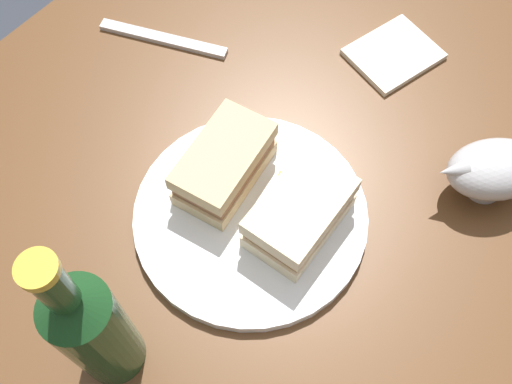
{
  "coord_description": "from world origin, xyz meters",
  "views": [
    {
      "loc": [
        -0.26,
        -0.2,
        1.34
      ],
      "look_at": [
        -0.02,
        -0.01,
        0.77
      ],
      "focal_mm": 41.01,
      "sensor_mm": 36.0,
      "label": 1
    }
  ],
  "objects_px": {
    "napkin": "(393,54)",
    "fork": "(163,39)",
    "plate": "(251,216)",
    "cider_bottle": "(96,332)",
    "sandwich_half_right": "(224,164)",
    "sandwich_half_left": "(300,213)",
    "gravy_boat": "(494,170)"
  },
  "relations": [
    {
      "from": "sandwich_half_left",
      "to": "fork",
      "type": "xyz_separation_m",
      "value": [
        0.11,
        0.31,
        -0.04
      ]
    },
    {
      "from": "napkin",
      "to": "cider_bottle",
      "type": "bearing_deg",
      "value": 179.09
    },
    {
      "from": "sandwich_half_left",
      "to": "fork",
      "type": "bearing_deg",
      "value": 69.65
    },
    {
      "from": "sandwich_half_right",
      "to": "napkin",
      "type": "height_order",
      "value": "sandwich_half_right"
    },
    {
      "from": "sandwich_half_left",
      "to": "napkin",
      "type": "bearing_deg",
      "value": 10.02
    },
    {
      "from": "gravy_boat",
      "to": "plate",
      "type": "bearing_deg",
      "value": 136.48
    },
    {
      "from": "gravy_boat",
      "to": "napkin",
      "type": "distance_m",
      "value": 0.22
    },
    {
      "from": "gravy_boat",
      "to": "cider_bottle",
      "type": "xyz_separation_m",
      "value": [
        -0.4,
        0.2,
        0.06
      ]
    },
    {
      "from": "plate",
      "to": "gravy_boat",
      "type": "xyz_separation_m",
      "value": [
        0.2,
        -0.19,
        0.04
      ]
    },
    {
      "from": "plate",
      "to": "fork",
      "type": "bearing_deg",
      "value": 62.25
    },
    {
      "from": "napkin",
      "to": "fork",
      "type": "xyz_separation_m",
      "value": [
        -0.17,
        0.26,
        -0.0
      ]
    },
    {
      "from": "cider_bottle",
      "to": "fork",
      "type": "distance_m",
      "value": 0.43
    },
    {
      "from": "plate",
      "to": "sandwich_half_left",
      "type": "relative_size",
      "value": 2.2
    },
    {
      "from": "napkin",
      "to": "fork",
      "type": "distance_m",
      "value": 0.31
    },
    {
      "from": "sandwich_half_left",
      "to": "sandwich_half_right",
      "type": "bearing_deg",
      "value": 91.8
    },
    {
      "from": "cider_bottle",
      "to": "napkin",
      "type": "distance_m",
      "value": 0.52
    },
    {
      "from": "sandwich_half_right",
      "to": "fork",
      "type": "height_order",
      "value": "sandwich_half_right"
    },
    {
      "from": "sandwich_half_left",
      "to": "fork",
      "type": "distance_m",
      "value": 0.33
    },
    {
      "from": "napkin",
      "to": "sandwich_half_right",
      "type": "bearing_deg",
      "value": 169.79
    },
    {
      "from": "sandwich_half_right",
      "to": "fork",
      "type": "relative_size",
      "value": 0.72
    },
    {
      "from": "plate",
      "to": "napkin",
      "type": "bearing_deg",
      "value": -0.03
    },
    {
      "from": "fork",
      "to": "gravy_boat",
      "type": "bearing_deg",
      "value": -13.04
    },
    {
      "from": "sandwich_half_right",
      "to": "gravy_boat",
      "type": "xyz_separation_m",
      "value": [
        0.18,
        -0.24,
        -0.0
      ]
    },
    {
      "from": "napkin",
      "to": "fork",
      "type": "bearing_deg",
      "value": 123.11
    },
    {
      "from": "sandwich_half_left",
      "to": "sandwich_half_right",
      "type": "xyz_separation_m",
      "value": [
        -0.0,
        0.1,
        0.0
      ]
    },
    {
      "from": "cider_bottle",
      "to": "fork",
      "type": "bearing_deg",
      "value": 36.39
    },
    {
      "from": "cider_bottle",
      "to": "fork",
      "type": "xyz_separation_m",
      "value": [
        0.34,
        0.25,
        -0.09
      ]
    },
    {
      "from": "gravy_boat",
      "to": "cider_bottle",
      "type": "distance_m",
      "value": 0.45
    },
    {
      "from": "plate",
      "to": "napkin",
      "type": "height_order",
      "value": "plate"
    },
    {
      "from": "cider_bottle",
      "to": "napkin",
      "type": "bearing_deg",
      "value": -0.91
    },
    {
      "from": "cider_bottle",
      "to": "napkin",
      "type": "xyz_separation_m",
      "value": [
        0.51,
        -0.01,
        -0.09
      ]
    },
    {
      "from": "sandwich_half_left",
      "to": "plate",
      "type": "bearing_deg",
      "value": 113.22
    }
  ]
}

